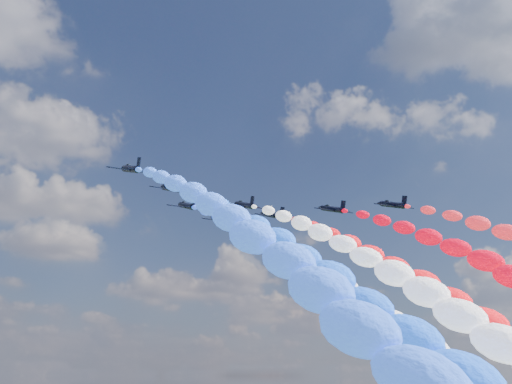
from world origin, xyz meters
TOP-DOWN VIEW (x-y plane):
  - jet_0 at (-33.41, -6.95)m, footprint 10.09×13.54m
  - trail_0 at (-33.41, -58.79)m, footprint 6.00×99.18m
  - jet_1 at (-21.41, 2.88)m, footprint 10.40×13.75m
  - trail_1 at (-21.41, -48.97)m, footprint 6.00×99.18m
  - jet_2 at (-12.60, 16.41)m, footprint 9.82×13.34m
  - trail_2 at (-12.60, -35.43)m, footprint 6.00×99.18m
  - jet_3 at (-0.47, 9.39)m, footprint 10.01×13.48m
  - trail_3 at (-0.47, -42.45)m, footprint 6.00×99.18m
  - jet_4 at (0.39, 25.97)m, footprint 9.75×13.29m
  - trail_4 at (0.39, -25.87)m, footprint 6.00×99.18m
  - jet_5 at (10.57, 15.54)m, footprint 10.46×13.80m
  - trail_5 at (10.57, -36.30)m, footprint 6.00×99.18m
  - jet_6 at (20.85, 3.34)m, footprint 9.90×13.40m
  - trail_6 at (20.85, -48.50)m, footprint 6.00×99.18m
  - jet_7 at (31.39, -6.95)m, footprint 10.04×13.50m

SIDE VIEW (x-z plane):
  - trail_0 at x=-33.41m, z-range 56.25..109.58m
  - trail_1 at x=-21.41m, z-range 56.25..109.58m
  - trail_2 at x=-12.60m, z-range 56.25..109.58m
  - trail_3 at x=-0.47m, z-range 56.25..109.58m
  - trail_4 at x=0.39m, z-range 56.25..109.58m
  - trail_5 at x=10.57m, z-range 56.25..109.58m
  - trail_6 at x=20.85m, z-range 56.25..109.58m
  - jet_0 at x=-33.41m, z-range 104.93..111.37m
  - jet_1 at x=-21.41m, z-range 104.93..111.37m
  - jet_2 at x=-12.60m, z-range 104.93..111.37m
  - jet_3 at x=-0.47m, z-range 104.93..111.37m
  - jet_4 at x=0.39m, z-range 104.93..111.37m
  - jet_5 at x=10.57m, z-range 104.93..111.37m
  - jet_6 at x=20.85m, z-range 104.93..111.37m
  - jet_7 at x=31.39m, z-range 104.93..111.37m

